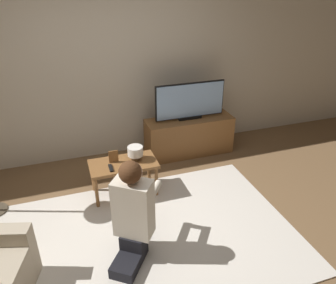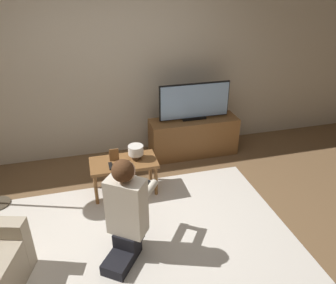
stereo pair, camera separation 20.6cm
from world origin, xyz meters
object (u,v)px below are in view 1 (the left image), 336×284
object	(u,v)px
table_lamp	(135,152)
person_kneeling	(133,211)
tv	(190,101)
coffee_table	(123,167)

from	to	relation	value
table_lamp	person_kneeling	bearing A→B (deg)	-104.69
tv	table_lamp	distance (m)	1.20
coffee_table	person_kneeling	xyz separation A→B (m)	(-0.11, -0.99, 0.15)
person_kneeling	tv	bearing A→B (deg)	-89.95
coffee_table	table_lamp	size ratio (longest dim) A/B	4.32
tv	coffee_table	bearing A→B (deg)	-147.61
coffee_table	table_lamp	xyz separation A→B (m)	(0.16, 0.03, 0.16)
coffee_table	table_lamp	world-z (taller)	table_lamp
coffee_table	table_lamp	distance (m)	0.22
tv	person_kneeling	bearing A→B (deg)	-125.77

